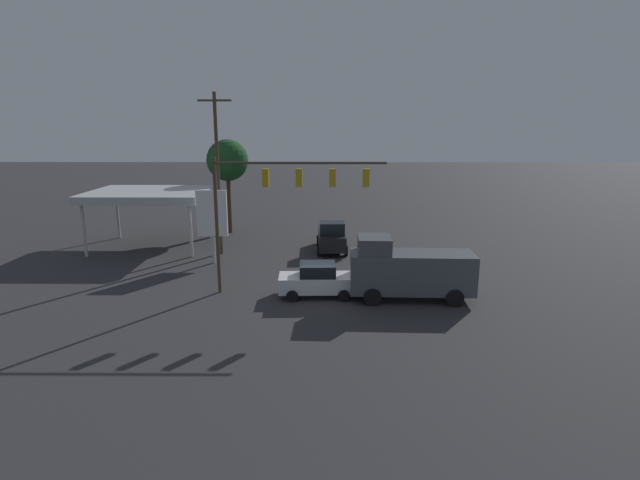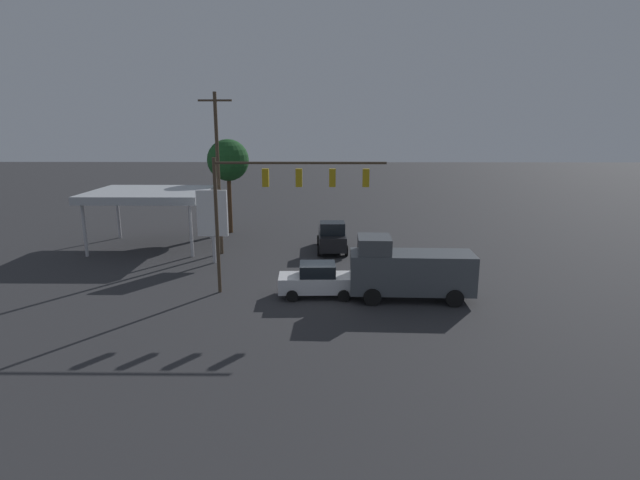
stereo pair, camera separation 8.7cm
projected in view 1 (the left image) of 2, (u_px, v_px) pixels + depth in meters
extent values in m
plane|color=#2D2D30|center=(320.00, 297.00, 28.42)|extent=(200.00, 200.00, 0.00)
cylinder|color=#473828|center=(217.00, 227.00, 28.32)|extent=(0.20, 0.20, 7.82)
cylinder|color=#473828|center=(300.00, 163.00, 27.45)|extent=(9.53, 0.14, 0.14)
cube|color=#B79314|center=(266.00, 178.00, 27.66)|extent=(0.36, 0.28, 1.00)
sphere|color=#360505|center=(266.00, 172.00, 27.77)|extent=(0.22, 0.22, 0.22)
sphere|color=yellow|center=(266.00, 177.00, 27.84)|extent=(0.22, 0.22, 0.22)
sphere|color=black|center=(266.00, 183.00, 27.91)|extent=(0.22, 0.22, 0.22)
cube|color=#B79314|center=(299.00, 178.00, 27.64)|extent=(0.36, 0.28, 1.00)
sphere|color=#360505|center=(299.00, 172.00, 27.75)|extent=(0.22, 0.22, 0.22)
sphere|color=yellow|center=(299.00, 177.00, 27.82)|extent=(0.22, 0.22, 0.22)
sphere|color=black|center=(299.00, 183.00, 27.89)|extent=(0.22, 0.22, 0.22)
cube|color=#B79314|center=(332.00, 178.00, 27.63)|extent=(0.36, 0.28, 1.00)
sphere|color=#360505|center=(332.00, 172.00, 27.74)|extent=(0.22, 0.22, 0.22)
sphere|color=yellow|center=(332.00, 177.00, 27.81)|extent=(0.22, 0.22, 0.22)
sphere|color=black|center=(332.00, 183.00, 27.88)|extent=(0.22, 0.22, 0.22)
cube|color=#B79314|center=(366.00, 178.00, 27.61)|extent=(0.36, 0.28, 1.00)
sphere|color=#360505|center=(366.00, 172.00, 27.72)|extent=(0.22, 0.22, 0.22)
sphere|color=yellow|center=(366.00, 178.00, 27.79)|extent=(0.22, 0.22, 0.22)
sphere|color=black|center=(366.00, 183.00, 27.86)|extent=(0.22, 0.22, 0.22)
cylinder|color=#473828|center=(218.00, 176.00, 36.47)|extent=(0.26, 0.26, 11.81)
cube|color=#473828|center=(214.00, 100.00, 35.25)|extent=(2.40, 0.14, 0.14)
cube|color=#B2B7BC|center=(149.00, 194.00, 39.00)|extent=(9.05, 7.32, 0.60)
cube|color=red|center=(164.00, 188.00, 42.58)|extent=(9.05, 0.06, 0.36)
cylinder|color=#B7B7BC|center=(209.00, 216.00, 42.47)|extent=(0.24, 0.24, 3.91)
cylinder|color=#B7B7BC|center=(118.00, 216.00, 42.53)|extent=(0.24, 0.24, 3.91)
cylinder|color=#B7B7BC|center=(191.00, 231.00, 36.51)|extent=(0.24, 0.24, 3.91)
cylinder|color=#B7B7BC|center=(84.00, 231.00, 36.57)|extent=(0.24, 0.24, 3.91)
cylinder|color=#B7B7BC|center=(213.00, 227.00, 34.74)|extent=(0.24, 0.24, 5.17)
cube|color=white|center=(212.00, 213.00, 34.52)|extent=(2.10, 0.24, 3.22)
cube|color=black|center=(212.00, 213.00, 34.64)|extent=(1.47, 0.04, 1.13)
cube|color=#474C51|center=(411.00, 272.00, 27.75)|extent=(6.87, 2.53, 2.20)
cube|color=#45494E|center=(374.00, 245.00, 27.48)|extent=(1.87, 2.18, 0.90)
cylinder|color=black|center=(372.00, 297.00, 26.95)|extent=(0.97, 0.25, 0.96)
cylinder|color=black|center=(370.00, 284.00, 29.23)|extent=(0.97, 0.25, 0.96)
cylinder|color=black|center=(455.00, 298.00, 26.77)|extent=(0.97, 0.25, 0.96)
cylinder|color=black|center=(446.00, 285.00, 29.05)|extent=(0.97, 0.25, 0.96)
cube|color=silver|center=(318.00, 283.00, 28.39)|extent=(4.46, 1.95, 0.90)
cube|color=black|center=(318.00, 269.00, 28.21)|extent=(2.05, 1.72, 0.70)
cylinder|color=black|center=(292.00, 296.00, 27.56)|extent=(0.67, 0.24, 0.66)
cylinder|color=black|center=(293.00, 286.00, 29.35)|extent=(0.67, 0.24, 0.66)
cylinder|color=black|center=(344.00, 296.00, 27.63)|extent=(0.67, 0.24, 0.66)
cylinder|color=black|center=(341.00, 285.00, 29.42)|extent=(0.67, 0.24, 0.66)
cube|color=black|center=(331.00, 238.00, 38.62)|extent=(2.14, 5.25, 1.10)
cube|color=black|center=(332.00, 228.00, 37.52)|extent=(1.88, 1.65, 0.90)
cylinder|color=black|center=(346.00, 251.00, 37.12)|extent=(0.24, 0.81, 0.80)
cylinder|color=black|center=(319.00, 251.00, 37.08)|extent=(0.24, 0.81, 0.80)
cylinder|color=black|center=(343.00, 240.00, 40.41)|extent=(0.24, 0.81, 0.80)
cylinder|color=black|center=(318.00, 240.00, 40.37)|extent=(0.24, 0.81, 0.80)
cylinder|color=#4C331E|center=(229.00, 204.00, 44.51)|extent=(0.36, 0.36, 5.21)
sphere|color=#19471E|center=(228.00, 160.00, 43.62)|extent=(3.64, 3.64, 3.64)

